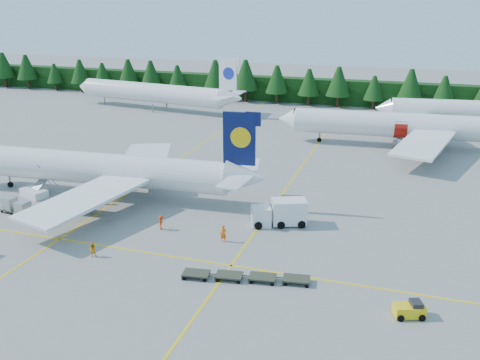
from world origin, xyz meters
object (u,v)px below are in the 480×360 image
(airliner_red, at_px, (396,125))
(service_truck, at_px, (279,213))
(baggage_tug, at_px, (410,310))
(airstairs, at_px, (36,191))
(airliner_navy, at_px, (92,169))

(airliner_red, bearing_deg, service_truck, -109.65)
(baggage_tug, bearing_deg, airliner_red, 73.55)
(airstairs, height_order, baggage_tug, airstairs)
(airliner_navy, relative_size, airstairs, 7.33)
(airliner_navy, bearing_deg, baggage_tug, -26.55)
(airliner_red, xyz_separation_m, airstairs, (-44.47, -40.64, -3.09))
(airliner_red, distance_m, airstairs, 60.32)
(airliner_navy, distance_m, airstairs, 8.22)
(airliner_navy, xyz_separation_m, airliner_red, (37.31, 37.91, 0.13))
(airstairs, height_order, service_truck, airstairs)
(airstairs, bearing_deg, airliner_red, 61.98)
(airliner_navy, distance_m, airliner_red, 53.19)
(airliner_red, xyz_separation_m, service_truck, (-11.22, -39.91, -2.32))
(airliner_red, relative_size, baggage_tug, 15.62)
(service_truck, xyz_separation_m, baggage_tug, (14.96, -15.09, -0.85))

